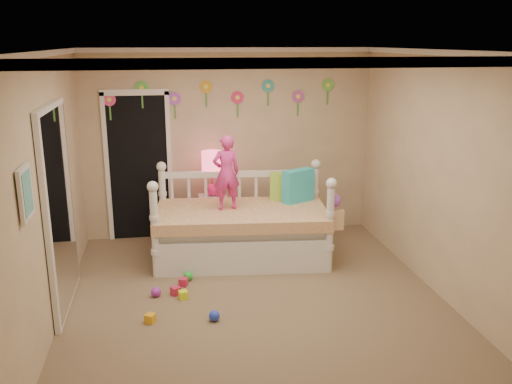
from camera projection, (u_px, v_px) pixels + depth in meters
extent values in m
cube|color=#7F684C|center=(256.00, 302.00, 5.82)|extent=(4.00, 4.50, 0.01)
cube|color=white|center=(256.00, 50.00, 5.12)|extent=(4.00, 4.50, 0.01)
cube|color=tan|center=(229.00, 144.00, 7.60)|extent=(4.00, 0.01, 2.60)
cube|color=tan|center=(47.00, 193.00, 5.14)|extent=(0.01, 4.50, 2.60)
cube|color=tan|center=(442.00, 176.00, 5.79)|extent=(0.01, 4.50, 2.60)
cube|color=#28B7CC|center=(298.00, 186.00, 7.10)|extent=(0.45, 0.32, 0.43)
cube|color=#9FD641|center=(285.00, 186.00, 7.18)|extent=(0.41, 0.23, 0.37)
imported|color=#E63493|center=(226.00, 173.00, 6.71)|extent=(0.37, 0.27, 0.94)
cube|color=white|center=(213.00, 218.00, 7.56)|extent=(0.38, 0.29, 0.64)
sphere|color=#EF1F7B|center=(213.00, 190.00, 7.46)|extent=(0.17, 0.17, 0.17)
cylinder|color=#EF1F7B|center=(212.00, 177.00, 7.41)|extent=(0.03, 0.03, 0.36)
cylinder|color=#FF4C69|center=(212.00, 161.00, 7.35)|extent=(0.28, 0.28, 0.26)
cube|color=black|center=(139.00, 166.00, 7.46)|extent=(0.90, 0.04, 2.07)
cube|color=white|center=(60.00, 209.00, 5.50)|extent=(0.07, 1.30, 2.10)
cube|color=white|center=(25.00, 193.00, 4.23)|extent=(0.05, 0.34, 0.42)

